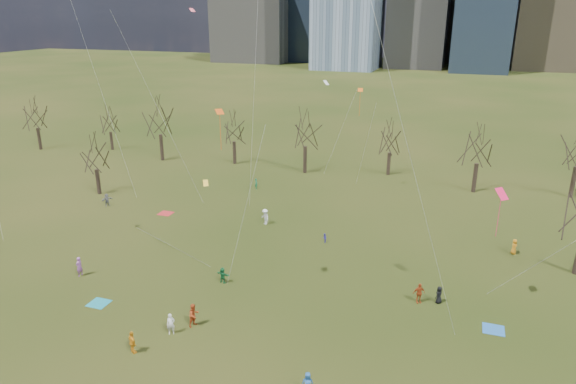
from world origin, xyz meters
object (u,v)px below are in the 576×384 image
(person_0, at_px, (308,383))
(blanket_navy, at_px, (493,329))
(person_4, at_px, (132,342))
(blanket_teal, at_px, (99,303))
(person_2, at_px, (194,315))
(person_1, at_px, (171,324))
(blanket_crimson, at_px, (166,213))

(person_0, bearing_deg, blanket_navy, 29.38)
(blanket_navy, relative_size, person_0, 1.03)
(person_4, bearing_deg, blanket_teal, -4.60)
(blanket_teal, height_order, person_2, person_2)
(person_1, bearing_deg, blanket_crimson, 89.57)
(person_1, height_order, person_4, person_4)
(blanket_navy, relative_size, person_4, 0.92)
(blanket_navy, bearing_deg, person_4, -154.88)
(blanket_teal, xyz_separation_m, person_0, (19.48, -4.50, 0.76))
(person_0, bearing_deg, blanket_crimson, 121.22)
(blanket_crimson, height_order, person_0, person_0)
(blanket_crimson, distance_m, person_4, 26.90)
(blanket_navy, height_order, blanket_crimson, same)
(blanket_teal, distance_m, person_2, 9.13)
(person_4, bearing_deg, person_1, -84.08)
(blanket_teal, xyz_separation_m, person_1, (7.94, -1.71, 0.82))
(blanket_teal, height_order, blanket_navy, same)
(blanket_crimson, bearing_deg, blanket_navy, -19.06)
(blanket_teal, relative_size, blanket_crimson, 1.00)
(blanket_navy, xyz_separation_m, blanket_crimson, (-36.45, 12.59, 0.00))
(person_2, bearing_deg, person_0, -91.39)
(blanket_crimson, xyz_separation_m, person_2, (14.68, -19.56, 0.93))
(blanket_crimson, bearing_deg, person_1, -57.23)
(blanket_teal, relative_size, person_4, 0.92)
(blanket_crimson, relative_size, person_1, 0.96)
(blanket_crimson, xyz_separation_m, person_0, (25.07, -23.82, 0.76))
(blanket_navy, bearing_deg, blanket_teal, -167.69)
(person_1, height_order, person_2, person_2)
(blanket_crimson, relative_size, person_2, 0.85)
(person_1, xyz_separation_m, person_2, (1.14, 1.48, 0.11))
(blanket_teal, bearing_deg, person_0, -13.00)
(blanket_navy, xyz_separation_m, person_0, (-11.37, -11.23, 0.76))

